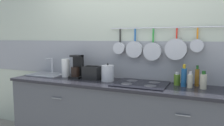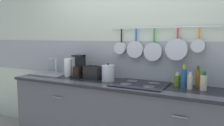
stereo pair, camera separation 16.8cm
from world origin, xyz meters
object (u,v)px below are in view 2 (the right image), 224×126
object	(u,v)px
kettle	(108,73)
bottle_hot_sauce	(190,82)
coffee_maker	(79,68)
bottle_dish_soap	(177,80)
toaster	(93,72)
bottle_cooking_wine	(184,78)
bottle_olive_oil	(198,78)
bottle_vinegar	(204,82)
paper_towel_roll	(68,68)

from	to	relation	value
kettle	bottle_hot_sauce	size ratio (longest dim) A/B	1.25
coffee_maker	bottle_dish_soap	xyz separation A→B (m)	(1.31, 0.06, -0.06)
toaster	bottle_cooking_wine	world-z (taller)	bottle_cooking_wine
bottle_hot_sauce	bottle_dish_soap	bearing A→B (deg)	148.90
bottle_hot_sauce	bottle_olive_oil	bearing A→B (deg)	63.62
bottle_cooking_wine	bottle_dish_soap	bearing A→B (deg)	148.35
bottle_cooking_wine	bottle_vinegar	distance (m)	0.21
paper_towel_roll	bottle_vinegar	xyz separation A→B (m)	(1.77, -0.02, -0.04)
paper_towel_roll	toaster	xyz separation A→B (m)	(0.42, -0.01, -0.04)
paper_towel_roll	bottle_cooking_wine	distance (m)	1.57
bottle_dish_soap	bottle_olive_oil	xyz separation A→B (m)	(0.21, 0.04, 0.04)
toaster	bottle_hot_sauce	distance (m)	1.22
kettle	bottle_vinegar	size ratio (longest dim) A/B	1.16
kettle	bottle_vinegar	distance (m)	1.11
kettle	bottle_dish_soap	world-z (taller)	kettle
paper_towel_roll	kettle	distance (m)	0.66
bottle_dish_soap	bottle_olive_oil	size ratio (longest dim) A/B	0.64
toaster	bottle_vinegar	distance (m)	1.35
toaster	bottle_olive_oil	size ratio (longest dim) A/B	1.02
bottle_cooking_wine	bottle_vinegar	bearing A→B (deg)	-10.82
paper_towel_roll	toaster	size ratio (longest dim) A/B	1.04
bottle_dish_soap	bottle_vinegar	bearing A→B (deg)	-17.18
paper_towel_roll	bottle_cooking_wine	xyz separation A→B (m)	(1.57, 0.02, -0.01)
bottle_olive_oil	bottle_vinegar	xyz separation A→B (m)	(0.07, -0.13, -0.02)
toaster	bottle_olive_oil	bearing A→B (deg)	5.03
bottle_vinegar	bottle_dish_soap	bearing A→B (deg)	162.82
bottle_dish_soap	bottle_vinegar	distance (m)	0.29
toaster	bottle_dish_soap	world-z (taller)	toaster
toaster	bottle_vinegar	xyz separation A→B (m)	(1.35, -0.01, -0.00)
paper_towel_roll	bottle_vinegar	distance (m)	1.77
kettle	bottle_olive_oil	size ratio (longest dim) A/B	0.96
bottle_dish_soap	bottle_olive_oil	distance (m)	0.22
coffee_maker	kettle	distance (m)	0.48
bottle_cooking_wine	bottle_vinegar	xyz separation A→B (m)	(0.20, -0.04, -0.02)
toaster	bottle_olive_oil	xyz separation A→B (m)	(1.28, 0.11, 0.02)
coffee_maker	toaster	world-z (taller)	coffee_maker
bottle_cooking_wine	bottle_olive_oil	bearing A→B (deg)	33.07
paper_towel_roll	kettle	world-z (taller)	paper_towel_roll
toaster	bottle_hot_sauce	xyz separation A→B (m)	(1.22, -0.01, -0.01)
paper_towel_roll	toaster	distance (m)	0.42
bottle_dish_soap	kettle	bearing A→B (deg)	-172.64
toaster	kettle	bearing A→B (deg)	-7.76
bottle_cooking_wine	paper_towel_roll	bearing A→B (deg)	-179.43
paper_towel_roll	bottle_hot_sauce	distance (m)	1.64
bottle_cooking_wine	coffee_maker	bearing A→B (deg)	-179.47
paper_towel_roll	coffee_maker	bearing A→B (deg)	0.92
paper_towel_roll	bottle_cooking_wine	size ratio (longest dim) A/B	0.99
kettle	bottle_olive_oil	bearing A→B (deg)	7.97
bottle_hot_sauce	bottle_vinegar	xyz separation A→B (m)	(0.13, 0.00, 0.01)
coffee_maker	bottle_olive_oil	world-z (taller)	coffee_maker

